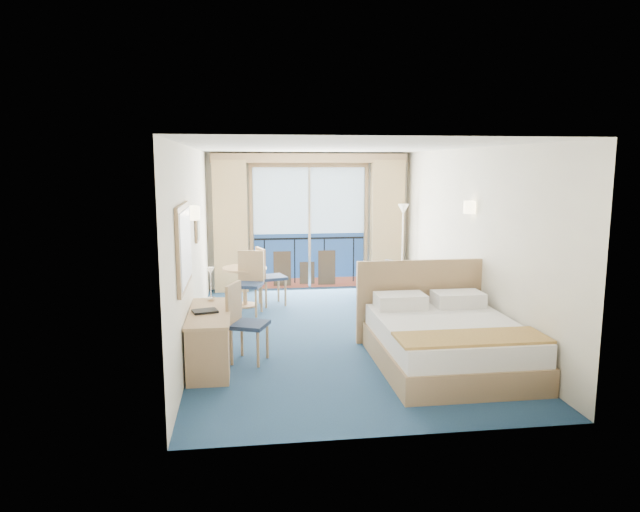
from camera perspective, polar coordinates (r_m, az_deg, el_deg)
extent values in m
plane|color=navy|center=(8.47, 1.50, -7.74)|extent=(6.50, 6.50, 0.00)
cube|color=white|center=(11.39, -1.10, 3.55)|extent=(4.00, 0.02, 2.70)
cube|color=white|center=(5.04, 7.50, -3.66)|extent=(4.00, 0.02, 2.70)
cube|color=white|center=(8.11, -12.63, 1.05)|extent=(0.02, 6.50, 2.70)
cube|color=white|center=(8.73, 14.67, 1.54)|extent=(0.02, 6.50, 2.70)
cube|color=white|center=(8.11, 1.58, 10.90)|extent=(4.00, 6.50, 0.02)
cube|color=navy|center=(11.46, -1.06, -0.41)|extent=(2.20, 0.02, 1.08)
cube|color=silver|center=(11.32, -1.08, 5.59)|extent=(2.20, 0.02, 1.32)
cube|color=brown|center=(11.54, -1.06, -2.66)|extent=(2.20, 0.02, 0.20)
cube|color=black|center=(11.39, -1.07, 1.77)|extent=(2.20, 0.02, 0.04)
cube|color=#A67C5A|center=(11.29, -1.09, 9.14)|extent=(2.36, 0.03, 0.12)
cube|color=#A67C5A|center=(11.29, -6.88, 2.67)|extent=(0.06, 0.03, 2.40)
cube|color=#A67C5A|center=(11.55, 4.62, 2.85)|extent=(0.06, 0.03, 2.40)
cube|color=silver|center=(11.36, -1.07, 2.77)|extent=(0.05, 0.02, 2.40)
cube|color=#3B2A1A|center=(11.52, 0.67, -1.16)|extent=(0.35, 0.02, 0.70)
cube|color=#3B2A1A|center=(11.43, -3.80, -1.27)|extent=(0.35, 0.02, 0.70)
cube|color=#3B2A1A|center=(11.49, -1.30, -1.70)|extent=(0.30, 0.02, 0.45)
cube|color=black|center=(11.39, -5.56, -0.56)|extent=(0.02, 0.01, 0.90)
cube|color=black|center=(11.42, -2.55, -0.49)|extent=(0.03, 0.01, 0.90)
cube|color=black|center=(11.49, 0.43, -0.43)|extent=(0.03, 0.01, 0.90)
cube|color=black|center=(11.59, 3.36, -0.36)|extent=(0.02, 0.01, 0.90)
cube|color=tan|center=(11.14, -8.94, 2.92)|extent=(0.65, 0.22, 2.55)
cube|color=tan|center=(11.50, 6.72, 3.16)|extent=(0.65, 0.22, 2.55)
cube|color=#A67C5A|center=(11.18, -1.02, 9.76)|extent=(3.80, 0.25, 0.18)
cube|color=#A67C5A|center=(6.60, -13.46, 0.96)|extent=(0.04, 1.25, 0.95)
cube|color=silver|center=(6.60, -13.26, 0.97)|extent=(0.01, 1.12, 0.82)
cube|color=#A67C5A|center=(8.52, -12.20, 3.14)|extent=(0.03, 0.42, 0.52)
cube|color=gray|center=(8.52, -12.06, 3.15)|extent=(0.01, 0.34, 0.44)
cylinder|color=#FFEBB2|center=(7.46, -12.61, 4.23)|extent=(0.18, 0.18, 0.18)
cylinder|color=#FFEBB2|center=(8.52, 14.75, 4.73)|extent=(0.18, 0.18, 0.18)
cube|color=#A67C5A|center=(7.23, 12.68, -9.67)|extent=(1.68, 2.10, 0.32)
cube|color=white|center=(7.14, 12.76, -7.48)|extent=(1.62, 2.04, 0.26)
cube|color=tan|center=(6.49, 14.92, -7.89)|extent=(1.66, 0.58, 0.03)
cube|color=white|center=(7.65, 8.04, -4.46)|extent=(0.65, 0.42, 0.19)
cube|color=white|center=(7.90, 13.63, -4.20)|extent=(0.65, 0.42, 0.19)
cube|color=#A67C5A|center=(8.11, 10.08, -4.42)|extent=(1.84, 0.06, 1.16)
cube|color=tan|center=(8.60, 13.55, -5.79)|extent=(0.43, 0.41, 0.57)
cube|color=white|center=(8.56, 13.72, -3.62)|extent=(0.22, 0.18, 0.09)
imported|color=#4B515B|center=(10.47, 7.06, -2.54)|extent=(1.08, 1.08, 0.71)
cylinder|color=silver|center=(11.30, 8.15, -3.45)|extent=(0.24, 0.24, 0.03)
cylinder|color=silver|center=(11.15, 8.24, 0.53)|extent=(0.03, 0.03, 1.61)
cone|color=white|center=(11.06, 8.34, 4.66)|extent=(0.22, 0.22, 0.19)
cube|color=#A67C5A|center=(7.12, -11.00, -5.60)|extent=(0.50, 1.47, 0.04)
cube|color=tan|center=(6.73, -11.15, -9.52)|extent=(0.48, 0.44, 0.65)
cylinder|color=#A67C5A|center=(7.40, -12.59, -7.84)|extent=(0.05, 0.05, 0.65)
cylinder|color=#A67C5A|center=(7.38, -9.08, -7.80)|extent=(0.05, 0.05, 0.65)
cylinder|color=#A67C5A|center=(7.89, -12.29, -6.78)|extent=(0.05, 0.05, 0.65)
cylinder|color=#A67C5A|center=(7.86, -9.00, -6.73)|extent=(0.05, 0.05, 0.65)
cube|color=#1E2C48|center=(7.23, -7.08, -6.84)|extent=(0.55, 0.55, 0.05)
cube|color=#A67C5A|center=(7.24, -8.64, -4.69)|extent=(0.20, 0.41, 0.51)
cylinder|color=#A67C5A|center=(7.09, -6.22, -9.25)|extent=(0.04, 0.04, 0.46)
cylinder|color=#A67C5A|center=(7.40, -5.30, -8.44)|extent=(0.04, 0.04, 0.46)
cylinder|color=#A67C5A|center=(7.21, -8.84, -8.99)|extent=(0.04, 0.04, 0.46)
cylinder|color=#A67C5A|center=(7.52, -7.82, -8.21)|extent=(0.04, 0.04, 0.46)
cube|color=black|center=(7.08, -11.43, -5.43)|extent=(0.34, 0.29, 0.03)
cylinder|color=silver|center=(7.67, -10.82, -4.16)|extent=(0.11, 0.11, 0.02)
cylinder|color=silver|center=(7.63, -10.86, -2.86)|extent=(0.02, 0.02, 0.38)
cone|color=white|center=(7.60, -10.90, -1.47)|extent=(0.10, 0.10, 0.09)
cylinder|color=#A67C5A|center=(10.01, -7.56, -1.23)|extent=(0.77, 0.77, 0.04)
cylinder|color=#A67C5A|center=(10.07, -7.52, -3.11)|extent=(0.08, 0.08, 0.67)
cylinder|color=#A67C5A|center=(10.15, -7.49, -4.89)|extent=(0.42, 0.42, 0.03)
cube|color=#1E2C48|center=(10.08, -4.80, -2.14)|extent=(0.55, 0.55, 0.05)
cube|color=#A67C5A|center=(9.96, -5.97, -0.69)|extent=(0.16, 0.44, 0.53)
cylinder|color=#A67C5A|center=(10.03, -3.48, -3.69)|extent=(0.04, 0.04, 0.47)
cylinder|color=#A67C5A|center=(10.35, -4.18, -3.28)|extent=(0.04, 0.04, 0.47)
cylinder|color=#A67C5A|center=(9.91, -5.42, -3.87)|extent=(0.04, 0.04, 0.47)
cylinder|color=#A67C5A|center=(10.24, -6.06, -3.45)|extent=(0.04, 0.04, 0.47)
cube|color=#1E2C48|center=(9.48, -7.23, -2.88)|extent=(0.55, 0.55, 0.05)
cube|color=#A67C5A|center=(9.63, -6.92, -1.02)|extent=(0.44, 0.16, 0.53)
cylinder|color=#A67C5A|center=(9.42, -8.55, -4.60)|extent=(0.04, 0.04, 0.48)
cylinder|color=#A67C5A|center=(9.33, -6.43, -4.70)|extent=(0.04, 0.04, 0.48)
cylinder|color=#A67C5A|center=(9.76, -7.93, -4.11)|extent=(0.04, 0.04, 0.48)
cylinder|color=#A67C5A|center=(9.66, -5.88, -4.20)|extent=(0.04, 0.04, 0.48)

